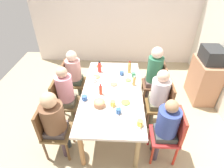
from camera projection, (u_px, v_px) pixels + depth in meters
name	position (u px, v px, depth m)	size (l,w,h in m)	color
ground_plane	(112.00, 122.00, 3.47)	(5.77, 5.77, 0.00)	tan
wall_left	(116.00, 16.00, 4.70)	(0.12, 4.49, 2.60)	silver
dining_table	(112.00, 95.00, 3.08)	(1.94, 0.99, 0.74)	silver
chair_0	(170.00, 133.00, 2.62)	(0.40, 0.40, 0.90)	#B02A2A
person_0	(166.00, 125.00, 2.52)	(0.31, 0.31, 1.13)	#3E3644
chair_1	(162.00, 103.00, 3.14)	(0.40, 0.40, 0.90)	brown
person_1	(159.00, 94.00, 3.03)	(0.30, 0.30, 1.17)	#585645
chair_2	(51.00, 129.00, 2.68)	(0.40, 0.40, 0.90)	brown
person_2	(54.00, 119.00, 2.56)	(0.33, 0.33, 1.18)	#39464C
chair_3	(71.00, 80.00, 3.73)	(0.40, 0.40, 0.90)	brown
person_3	(74.00, 72.00, 3.62)	(0.30, 0.30, 1.15)	#443C3F
chair_4	(157.00, 82.00, 3.66)	(0.40, 0.40, 0.90)	brown
person_4	(154.00, 71.00, 3.52)	(0.30, 0.30, 1.26)	#534844
chair_5	(63.00, 100.00, 3.20)	(0.40, 0.40, 0.90)	brown
person_5	(66.00, 92.00, 3.09)	(0.30, 0.30, 1.19)	brown
plate_0	(126.00, 103.00, 2.78)	(0.25, 0.25, 0.04)	silver
plate_1	(128.00, 81.00, 3.27)	(0.21, 0.21, 0.04)	beige
plate_2	(99.00, 67.00, 3.67)	(0.24, 0.24, 0.04)	white
plate_3	(114.00, 85.00, 3.16)	(0.23, 0.23, 0.04)	white
plate_4	(96.00, 77.00, 3.35)	(0.25, 0.25, 0.04)	#EBE8CE
bowl_0	(99.00, 103.00, 2.72)	(0.17, 0.17, 0.10)	#9C6848
cup_0	(118.00, 111.00, 2.60)	(0.11, 0.07, 0.08)	#315E96
cup_1	(113.00, 104.00, 2.72)	(0.12, 0.08, 0.08)	#E3BE4E
cup_2	(140.00, 123.00, 2.41)	(0.11, 0.08, 0.09)	#E8C84E
cup_3	(134.00, 75.00, 3.36)	(0.11, 0.08, 0.09)	#408B5C
cup_4	(122.00, 73.00, 3.42)	(0.12, 0.08, 0.07)	#3B5C96
cup_5	(94.00, 80.00, 3.24)	(0.11, 0.07, 0.08)	white
cup_6	(84.00, 98.00, 2.84)	(0.12, 0.09, 0.07)	#355B9C
bottle_0	(129.00, 67.00, 3.45)	(0.06, 0.06, 0.24)	gold
bottle_1	(101.00, 89.00, 2.92)	(0.05, 0.05, 0.20)	red
bottle_2	(99.00, 67.00, 3.47)	(0.07, 0.07, 0.22)	red
bottle_3	(134.00, 81.00, 3.13)	(0.05, 0.05, 0.18)	tan
side_cabinet	(203.00, 80.00, 3.81)	(0.70, 0.44, 0.90)	tan
microwave	(212.00, 55.00, 3.47)	(0.48, 0.36, 0.28)	#27282B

